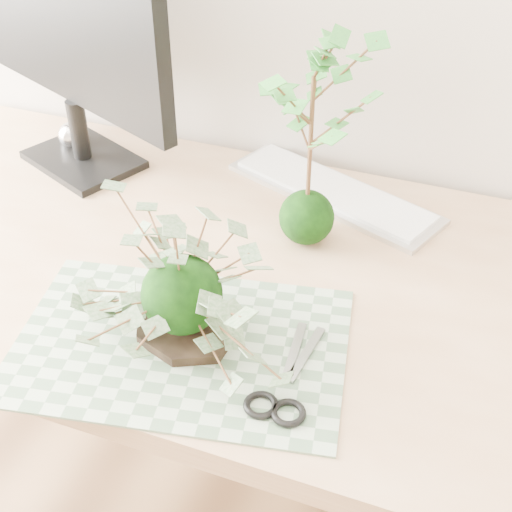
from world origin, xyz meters
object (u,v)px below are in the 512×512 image
monitor (64,24)px  desk (269,314)px  maple_kokedama (313,91)px  keyboard (333,192)px  ivy_kokedama (179,264)px

monitor → desk: bearing=-0.3°
maple_kokedama → keyboard: bearing=87.7°
ivy_kokedama → maple_kokedama: 0.32m
maple_kokedama → monitor: (-0.48, 0.10, 0.00)m
ivy_kokedama → desk: bearing=69.8°
keyboard → desk: bearing=-76.1°
desk → keyboard: (0.03, 0.25, 0.10)m
ivy_kokedama → monitor: size_ratio=0.73×
monitor → maple_kokedama: bearing=12.1°
ivy_kokedama → monitor: (-0.39, 0.38, 0.14)m
maple_kokedama → monitor: size_ratio=0.76×
ivy_kokedama → maple_kokedama: (0.09, 0.28, 0.14)m
desk → keyboard: keyboard is taller
desk → monitor: bearing=155.9°
keyboard → monitor: size_ratio=0.86×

